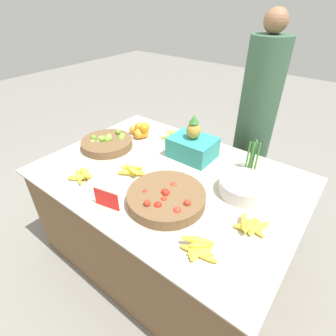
# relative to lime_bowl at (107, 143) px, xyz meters

# --- Properties ---
(ground_plane) EXTENTS (12.00, 12.00, 0.00)m
(ground_plane) POSITION_rel_lime_bowl_xyz_m (0.59, -0.00, -0.78)
(ground_plane) COLOR gray
(market_table) EXTENTS (1.68, 1.18, 0.75)m
(market_table) POSITION_rel_lime_bowl_xyz_m (0.59, -0.00, -0.41)
(market_table) COLOR brown
(market_table) RESTS_ON ground_plane
(lime_bowl) EXTENTS (0.38, 0.38, 0.10)m
(lime_bowl) POSITION_rel_lime_bowl_xyz_m (0.00, 0.00, 0.00)
(lime_bowl) COLOR brown
(lime_bowl) RESTS_ON market_table
(tomato_basket) EXTENTS (0.44, 0.44, 0.10)m
(tomato_basket) POSITION_rel_lime_bowl_xyz_m (0.75, -0.22, 0.00)
(tomato_basket) COLOR brown
(tomato_basket) RESTS_ON market_table
(orange_pile) EXTENTS (0.20, 0.20, 0.12)m
(orange_pile) POSITION_rel_lime_bowl_xyz_m (0.08, 0.30, 0.01)
(orange_pile) COLOR orange
(orange_pile) RESTS_ON market_table
(metal_bowl) EXTENTS (0.29, 0.29, 0.09)m
(metal_bowl) POSITION_rel_lime_bowl_xyz_m (1.05, 0.12, 0.01)
(metal_bowl) COLOR silver
(metal_bowl) RESTS_ON market_table
(price_sign) EXTENTS (0.15, 0.04, 0.11)m
(price_sign) POSITION_rel_lime_bowl_xyz_m (0.52, -0.45, 0.02)
(price_sign) COLOR red
(price_sign) RESTS_ON market_table
(produce_crate) EXTENTS (0.31, 0.24, 0.32)m
(produce_crate) POSITION_rel_lime_bowl_xyz_m (0.59, 0.28, 0.06)
(produce_crate) COLOR teal
(produce_crate) RESTS_ON market_table
(veg_bundle) EXTENTS (0.07, 0.06, 0.20)m
(veg_bundle) POSITION_rel_lime_bowl_xyz_m (0.98, 0.39, 0.07)
(veg_bundle) COLOR #428438
(veg_bundle) RESTS_ON market_table
(banana_bunch_middle_left) EXTENTS (0.16, 0.16, 0.05)m
(banana_bunch_middle_left) POSITION_rel_lime_bowl_xyz_m (1.21, -0.12, -0.01)
(banana_bunch_middle_left) COLOR yellow
(banana_bunch_middle_left) RESTS_ON market_table
(banana_bunch_front_left) EXTENTS (0.18, 0.15, 0.06)m
(banana_bunch_front_left) POSITION_rel_lime_bowl_xyz_m (0.40, -0.14, -0.01)
(banana_bunch_front_left) COLOR yellow
(banana_bunch_front_left) RESTS_ON market_table
(banana_bunch_back_center) EXTENTS (0.17, 0.15, 0.06)m
(banana_bunch_back_center) POSITION_rel_lime_bowl_xyz_m (0.18, -0.38, -0.01)
(banana_bunch_back_center) COLOR yellow
(banana_bunch_back_center) RESTS_ON market_table
(banana_bunch_front_right) EXTENTS (0.14, 0.16, 0.06)m
(banana_bunch_front_right) POSITION_rel_lime_bowl_xyz_m (0.31, 0.41, -0.01)
(banana_bunch_front_right) COLOR yellow
(banana_bunch_front_right) RESTS_ON market_table
(banana_bunch_front_center) EXTENTS (0.20, 0.15, 0.06)m
(banana_bunch_front_center) POSITION_rel_lime_bowl_xyz_m (1.08, -0.40, -0.01)
(banana_bunch_front_center) COLOR yellow
(banana_bunch_front_center) RESTS_ON market_table
(vendor_person) EXTENTS (0.30, 0.30, 1.66)m
(vendor_person) POSITION_rel_lime_bowl_xyz_m (0.79, 0.91, -0.01)
(vendor_person) COLOR #385B42
(vendor_person) RESTS_ON ground_plane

